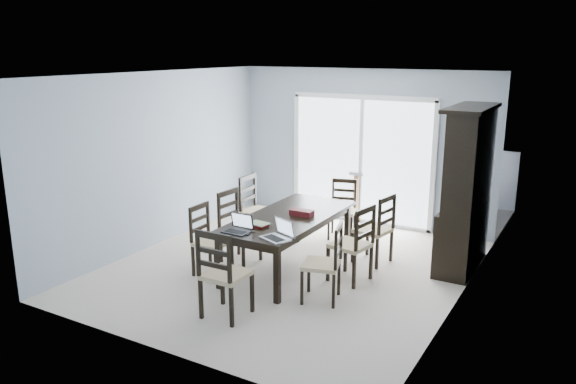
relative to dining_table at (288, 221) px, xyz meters
name	(u,v)px	position (x,y,z in m)	size (l,w,h in m)	color
floor	(288,268)	(0.00, 0.00, -0.67)	(5.00, 5.00, 0.00)	beige
ceiling	(289,75)	(0.00, 0.00, 1.93)	(5.00, 5.00, 0.00)	white
back_wall	(362,147)	(0.00, 2.50, 0.63)	(4.50, 0.02, 2.60)	#919EAD
wall_left	(159,159)	(-2.25, 0.00, 0.63)	(0.02, 5.00, 2.60)	#919EAD
wall_right	(463,198)	(2.25, 0.00, 0.63)	(0.02, 5.00, 2.60)	#919EAD
balcony	(380,210)	(0.00, 3.50, -0.72)	(4.50, 2.00, 0.10)	gray
railing	(399,169)	(0.00, 4.50, -0.12)	(4.50, 0.06, 1.10)	#99999E
dining_table	(288,221)	(0.00, 0.00, 0.00)	(1.00, 2.20, 0.75)	black
china_hutch	(466,191)	(2.02, 1.25, 0.40)	(0.50, 1.38, 2.20)	black
sliding_door	(361,160)	(0.00, 2.48, 0.41)	(2.52, 0.05, 2.18)	silver
chair_left_near	(206,232)	(-0.87, -0.67, -0.10)	(0.42, 0.41, 1.08)	black
chair_left_mid	(235,218)	(-0.81, -0.10, -0.06)	(0.48, 0.47, 1.16)	black
chair_left_far	(254,202)	(-1.00, 0.70, -0.04)	(0.47, 0.46, 1.21)	black
chair_right_near	(329,255)	(0.91, -0.64, -0.09)	(0.52, 0.51, 1.10)	black
chair_right_mid	(357,236)	(0.98, 0.03, -0.05)	(0.52, 0.51, 1.17)	black
chair_right_far	(379,222)	(0.99, 0.78, -0.07)	(0.51, 0.50, 1.14)	black
chair_end_near	(220,265)	(0.09, -1.65, -0.04)	(0.46, 0.47, 1.21)	black
chair_end_far	(343,202)	(0.06, 1.63, -0.12)	(0.49, 0.50, 1.05)	black
laptop_dark	(236,228)	(-0.20, -0.92, 0.13)	(0.32, 0.22, 0.22)	black
laptop_silver	(275,235)	(0.34, -0.91, 0.13)	(0.40, 0.35, 0.23)	#B5B5B8
book_stack	(258,224)	(-0.11, -0.57, 0.10)	(0.27, 0.22, 0.04)	maroon
cell_phone	(244,234)	(-0.08, -0.93, 0.08)	(0.12, 0.06, 0.01)	black
game_box	(302,213)	(0.15, 0.10, 0.12)	(0.31, 0.15, 0.08)	#4D120F
hot_tub	(349,183)	(-0.59, 3.33, -0.24)	(1.98, 1.85, 0.86)	brown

